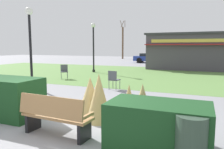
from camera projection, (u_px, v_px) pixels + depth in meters
ground_plane at (51, 134)px, 5.07m from camera, size 80.00×80.00×0.00m
lawn_patch at (154, 75)px, 15.79m from camera, size 36.00×12.00×0.01m
park_bench at (55, 116)px, 4.89m from camera, size 1.73×0.62×0.95m
hedge_right at (158, 125)px, 4.35m from camera, size 1.97×1.10×0.92m
ornamental_grass_behind_left at (142, 106)px, 5.36m from camera, size 0.67×0.67×1.12m
ornamental_grass_behind_right at (99, 98)px, 5.85m from camera, size 0.70×0.70×1.31m
ornamental_grass_behind_center at (90, 97)px, 6.25m from camera, size 0.78×0.78×1.15m
ornamental_grass_behind_far at (129, 103)px, 5.81m from camera, size 0.53×0.53×1.03m
lamppost_mid at (30, 37)px, 10.60m from camera, size 0.36×0.36×3.87m
lamppost_far at (93, 41)px, 17.32m from camera, size 0.36×0.36×3.87m
trash_bin at (191, 142)px, 3.64m from camera, size 0.52×0.52×0.89m
food_kiosk at (205, 51)px, 19.46m from camera, size 10.07×4.25×3.22m
cafe_chair_west at (114, 78)px, 10.36m from camera, size 0.49×0.49×0.89m
cafe_chair_east at (64, 70)px, 13.90m from camera, size 0.61×0.61×0.89m
parked_car_west_slot at (151, 58)px, 28.00m from camera, size 4.29×2.22×1.20m
tree_right_bg at (123, 42)px, 36.90m from camera, size 0.91×0.96×6.36m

